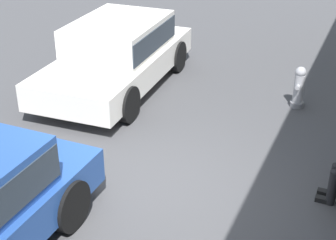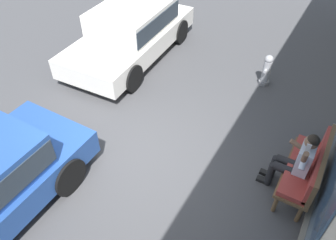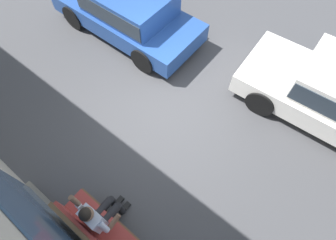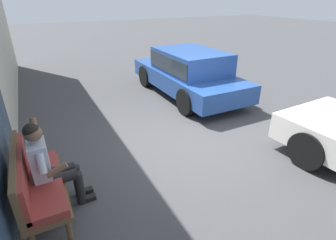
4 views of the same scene
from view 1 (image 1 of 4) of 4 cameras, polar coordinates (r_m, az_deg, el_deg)
ground_plane at (r=7.48m, az=-1.43°, el=-7.70°), size 60.00×60.00×0.00m
parked_car_near at (r=10.51m, az=-5.62°, el=7.59°), size 4.28×2.04×1.38m
fire_hydrant at (r=9.99m, az=14.29°, el=3.48°), size 0.38×0.26×0.81m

